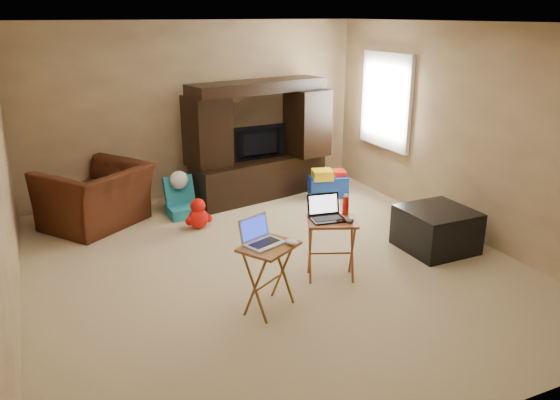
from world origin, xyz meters
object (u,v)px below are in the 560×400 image
television (261,144)px  child_rocker (182,198)px  entertainment_center (259,141)px  plush_toy (198,213)px  ottoman (436,229)px  recliner (96,197)px  push_toy (328,183)px  laptop_left (264,232)px  water_bottle (346,206)px  tray_table_left (269,278)px  tray_table_right (331,249)px  mouse_right (350,220)px  laptop_right (328,209)px  mouse_left (292,242)px

television → child_rocker: television is taller
television → entertainment_center: bearing=-93.1°
plush_toy → ottoman: ottoman is taller
recliner → push_toy: size_ratio=2.07×
laptop_left → water_bottle: size_ratio=1.70×
tray_table_left → tray_table_right: bearing=-10.2°
recliner → water_bottle: (2.17, -2.45, 0.35)m
recliner → tray_table_left: size_ratio=1.86×
recliner → push_toy: recliner is taller
push_toy → recliner: bearing=-167.3°
plush_toy → laptop_left: 2.25m
mouse_right → child_rocker: bearing=112.3°
ottoman → water_bottle: water_bottle is taller
plush_toy → child_rocker: bearing=97.5°
tray_table_left → laptop_left: (-0.03, 0.03, 0.44)m
entertainment_center → television: size_ratio=2.41×
push_toy → mouse_right: 2.73m
entertainment_center → ottoman: entertainment_center is taller
ottoman → mouse_right: 1.43m
plush_toy → push_toy: bearing=11.3°
recliner → laptop_left: bearing=75.7°
entertainment_center → push_toy: (0.91, -0.42, -0.63)m
television → mouse_right: bearing=82.3°
entertainment_center → tray_table_left: size_ratio=3.24×
entertainment_center → ottoman: 2.89m
recliner → child_rocker: (1.07, -0.13, -0.12)m
tray_table_right → laptop_right: 0.44m
laptop_right → tray_table_right: bearing=-18.1°
tray_table_left → mouse_left: 0.40m
television → mouse_right: size_ratio=6.65×
ottoman → mouse_right: (-1.34, -0.26, 0.42)m
push_toy → laptop_left: bearing=-112.8°
push_toy → water_bottle: size_ratio=2.93×
recliner → mouse_right: recliner is taller
laptop_right → push_toy: bearing=68.7°
entertainment_center → laptop_left: size_ratio=6.20×
tray_table_right → water_bottle: 0.47m
child_rocker → ottoman: size_ratio=0.71×
tray_table_right → laptop_right: laptop_right is taller
entertainment_center → water_bottle: bearing=-105.1°
laptop_left → entertainment_center: bearing=46.9°
mouse_left → ottoman: bearing=14.1°
ottoman → laptop_left: (-2.32, -0.43, 0.52)m
television → water_bottle: television is taller
entertainment_center → recliner: bearing=173.5°
entertainment_center → water_bottle: (-0.16, -2.66, -0.11)m
television → mouse_right: television is taller
television → ottoman: television is taller
laptop_right → mouse_left: size_ratio=2.57×
entertainment_center → mouse_right: (-0.23, -2.86, -0.18)m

